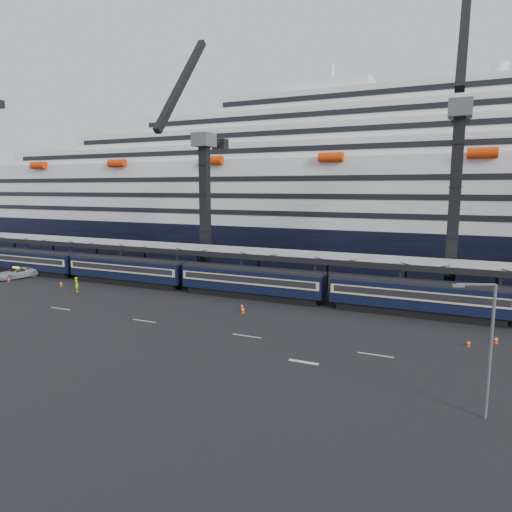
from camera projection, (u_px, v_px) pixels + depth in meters
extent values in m
plane|color=black|center=(282.00, 327.00, 46.00)|extent=(260.00, 260.00, 0.00)
cube|color=beige|center=(61.00, 309.00, 53.00)|extent=(3.00, 0.15, 0.02)
cube|color=beige|center=(144.00, 321.00, 48.11)|extent=(3.00, 0.15, 0.02)
cube|color=beige|center=(247.00, 336.00, 43.21)|extent=(3.00, 0.15, 0.02)
cube|color=beige|center=(375.00, 355.00, 38.32)|extent=(3.00, 0.15, 0.02)
cube|color=beige|center=(304.00, 362.00, 36.76)|extent=(2.50, 0.40, 0.02)
cube|color=black|center=(30.00, 271.00, 74.52)|extent=(17.48, 2.40, 0.90)
cube|color=black|center=(29.00, 260.00, 74.25)|extent=(19.00, 2.80, 2.70)
cube|color=beige|center=(29.00, 258.00, 74.21)|extent=(18.62, 2.92, 1.05)
cube|color=black|center=(29.00, 258.00, 74.20)|extent=(17.86, 2.98, 0.70)
cube|color=black|center=(28.00, 251.00, 74.03)|extent=(19.00, 2.50, 0.35)
cube|color=black|center=(127.00, 281.00, 66.36)|extent=(17.48, 2.40, 0.90)
cube|color=black|center=(127.00, 269.00, 66.10)|extent=(19.00, 2.80, 2.70)
cube|color=beige|center=(127.00, 267.00, 66.05)|extent=(18.62, 2.92, 1.05)
cube|color=black|center=(127.00, 267.00, 66.05)|extent=(17.86, 2.98, 0.70)
cube|color=black|center=(126.00, 259.00, 65.87)|extent=(19.00, 2.50, 0.35)
cube|color=black|center=(252.00, 294.00, 58.21)|extent=(17.48, 2.40, 0.90)
cube|color=black|center=(252.00, 280.00, 57.94)|extent=(19.00, 2.80, 2.70)
cube|color=beige|center=(252.00, 278.00, 57.90)|extent=(18.62, 2.92, 1.05)
cube|color=black|center=(252.00, 278.00, 57.89)|extent=(17.86, 2.98, 0.70)
cube|color=black|center=(251.00, 269.00, 57.72)|extent=(19.00, 2.50, 0.35)
cube|color=black|center=(416.00, 312.00, 50.05)|extent=(17.48, 2.40, 0.90)
cube|color=black|center=(417.00, 296.00, 49.78)|extent=(19.00, 2.80, 2.70)
cube|color=beige|center=(417.00, 293.00, 49.74)|extent=(18.62, 2.92, 1.05)
cube|color=black|center=(418.00, 293.00, 49.73)|extent=(17.86, 2.98, 0.70)
cube|color=black|center=(418.00, 282.00, 49.56)|extent=(19.00, 2.50, 0.35)
cube|color=gray|center=(322.00, 256.00, 57.82)|extent=(130.00, 6.00, 0.25)
cube|color=black|center=(315.00, 261.00, 55.16)|extent=(130.00, 0.25, 0.70)
cube|color=black|center=(328.00, 255.00, 60.56)|extent=(130.00, 0.25, 0.70)
cube|color=black|center=(15.00, 248.00, 85.21)|extent=(0.25, 0.25, 5.40)
cube|color=black|center=(27.00, 256.00, 76.08)|extent=(0.25, 0.25, 5.40)
cube|color=black|center=(54.00, 251.00, 81.13)|extent=(0.25, 0.25, 5.40)
cube|color=black|center=(71.00, 259.00, 72.01)|extent=(0.25, 0.25, 5.40)
cube|color=black|center=(97.00, 255.00, 77.05)|extent=(0.25, 0.25, 5.40)
cube|color=black|center=(121.00, 264.00, 67.93)|extent=(0.25, 0.25, 5.40)
cube|color=black|center=(145.00, 259.00, 72.97)|extent=(0.25, 0.25, 5.40)
cube|color=black|center=(178.00, 269.00, 63.85)|extent=(0.25, 0.25, 5.40)
cube|color=black|center=(199.00, 263.00, 68.89)|extent=(0.25, 0.25, 5.40)
cube|color=black|center=(242.00, 274.00, 59.77)|extent=(0.25, 0.25, 5.40)
cube|color=black|center=(259.00, 267.00, 64.82)|extent=(0.25, 0.25, 5.40)
cube|color=black|center=(315.00, 280.00, 55.69)|extent=(0.25, 0.25, 5.40)
cube|color=black|center=(327.00, 273.00, 60.74)|extent=(0.25, 0.25, 5.40)
cube|color=black|center=(400.00, 288.00, 51.61)|extent=(0.25, 0.25, 5.40)
cube|color=black|center=(406.00, 279.00, 56.66)|extent=(0.25, 0.25, 5.40)
cube|color=black|center=(499.00, 296.00, 47.54)|extent=(0.25, 0.25, 5.40)
cube|color=black|center=(496.00, 286.00, 52.58)|extent=(0.25, 0.25, 5.40)
cube|color=black|center=(369.00, 243.00, 86.93)|extent=(200.00, 28.00, 7.00)
cube|color=silver|center=(371.00, 193.00, 85.52)|extent=(190.00, 26.88, 12.00)
cube|color=silver|center=(372.00, 152.00, 84.40)|extent=(160.00, 24.64, 3.00)
cube|color=black|center=(358.00, 146.00, 73.26)|extent=(153.60, 0.12, 0.90)
cube|color=silver|center=(373.00, 135.00, 83.96)|extent=(124.00, 21.84, 3.00)
cube|color=black|center=(361.00, 128.00, 74.08)|extent=(119.04, 0.12, 0.90)
cube|color=silver|center=(374.00, 118.00, 83.51)|extent=(90.00, 19.04, 3.00)
cube|color=black|center=(363.00, 110.00, 74.89)|extent=(86.40, 0.12, 0.90)
cube|color=silver|center=(374.00, 101.00, 83.07)|extent=(56.00, 16.24, 3.00)
cube|color=black|center=(365.00, 93.00, 75.71)|extent=(53.76, 0.12, 0.90)
cube|color=silver|center=(332.00, 91.00, 85.96)|extent=(16.00, 12.00, 2.50)
cylinder|color=silver|center=(499.00, 73.00, 74.47)|extent=(2.80, 2.80, 3.00)
cylinder|color=#E63707|center=(39.00, 165.00, 100.55)|extent=(4.00, 1.60, 1.60)
cylinder|color=#E63707|center=(117.00, 163.00, 91.58)|extent=(4.00, 1.60, 1.60)
cylinder|color=#E63707|center=(212.00, 161.00, 82.61)|extent=(4.00, 1.60, 1.60)
cylinder|color=#E63707|center=(331.00, 157.00, 73.64)|extent=(4.00, 1.60, 1.60)
cylinder|color=#E63707|center=(482.00, 153.00, 64.67)|extent=(4.00, 1.60, 1.60)
cube|color=#4B4D52|center=(206.00, 271.00, 71.13)|extent=(4.50, 4.50, 2.00)
cube|color=black|center=(205.00, 207.00, 69.65)|extent=(1.30, 1.30, 18.00)
cube|color=#4B4D52|center=(204.00, 140.00, 68.16)|extent=(2.60, 3.20, 2.00)
cube|color=black|center=(181.00, 84.00, 61.93)|extent=(0.90, 12.26, 14.37)
cube|color=black|center=(212.00, 141.00, 70.43)|extent=(0.90, 5.04, 0.90)
cube|color=black|center=(220.00, 144.00, 72.73)|extent=(2.20, 1.60, 1.60)
cube|color=#4B4D52|center=(449.00, 294.00, 55.95)|extent=(4.50, 4.50, 2.00)
cube|color=black|center=(454.00, 204.00, 54.32)|extent=(1.30, 1.30, 20.00)
cube|color=#4B4D52|center=(461.00, 108.00, 52.69)|extent=(2.60, 3.20, 2.00)
cube|color=black|center=(465.00, 16.00, 46.31)|extent=(0.90, 12.21, 16.90)
cube|color=black|center=(461.00, 112.00, 55.21)|extent=(0.90, 5.60, 0.90)
cube|color=black|center=(461.00, 117.00, 57.77)|extent=(2.20, 1.60, 1.60)
imported|color=#A5A7AC|center=(16.00, 273.00, 70.62)|extent=(3.86, 6.39, 1.66)
imported|color=#C0FA0D|center=(77.00, 284.00, 61.52)|extent=(0.86, 0.74, 1.99)
cylinder|color=#5C5F64|center=(490.00, 353.00, 27.16)|extent=(0.19, 0.19, 8.34)
cube|color=#5C5F64|center=(476.00, 284.00, 26.62)|extent=(2.12, 0.89, 0.11)
cube|color=#5C5F64|center=(458.00, 286.00, 26.69)|extent=(0.69, 0.45, 0.17)
cube|color=#E63707|center=(9.00, 282.00, 68.23)|extent=(0.34, 0.34, 0.04)
cone|color=#E63707|center=(8.00, 279.00, 68.18)|extent=(0.29, 0.29, 0.65)
cylinder|color=white|center=(8.00, 279.00, 68.18)|extent=(0.24, 0.24, 0.11)
cube|color=#E63707|center=(61.00, 286.00, 64.95)|extent=(0.41, 0.41, 0.04)
cone|color=#E63707|center=(61.00, 283.00, 64.89)|extent=(0.34, 0.34, 0.77)
cylinder|color=white|center=(61.00, 283.00, 64.89)|extent=(0.29, 0.29, 0.13)
cube|color=#E63707|center=(242.00, 309.00, 52.59)|extent=(0.37, 0.37, 0.04)
cone|color=#E63707|center=(242.00, 306.00, 52.53)|extent=(0.31, 0.31, 0.71)
cylinder|color=white|center=(242.00, 306.00, 52.53)|extent=(0.27, 0.27, 0.12)
cube|color=#E63707|center=(243.00, 313.00, 51.11)|extent=(0.41, 0.41, 0.04)
cone|color=#E63707|center=(243.00, 309.00, 51.05)|extent=(0.34, 0.34, 0.77)
cylinder|color=white|center=(243.00, 309.00, 51.05)|extent=(0.29, 0.29, 0.13)
cube|color=#E63707|center=(468.00, 346.00, 40.34)|extent=(0.35, 0.35, 0.04)
cone|color=#E63707|center=(469.00, 343.00, 40.29)|extent=(0.29, 0.29, 0.66)
cylinder|color=white|center=(469.00, 343.00, 40.29)|extent=(0.25, 0.25, 0.11)
cube|color=#E63707|center=(496.00, 343.00, 41.16)|extent=(0.38, 0.38, 0.04)
cone|color=#E63707|center=(496.00, 339.00, 41.10)|extent=(0.32, 0.32, 0.73)
cylinder|color=white|center=(496.00, 339.00, 41.10)|extent=(0.27, 0.27, 0.12)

